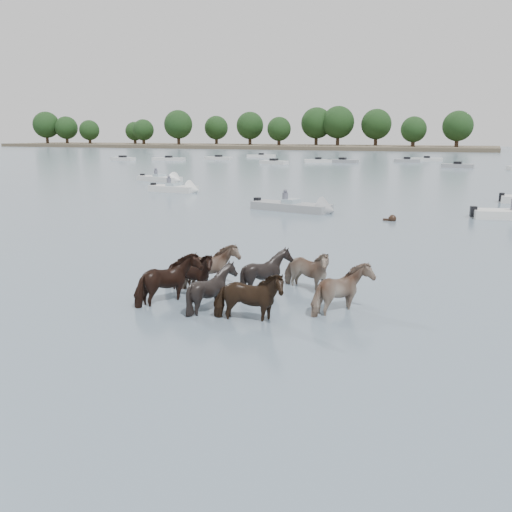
% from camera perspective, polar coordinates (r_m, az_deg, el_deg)
% --- Properties ---
extents(ground, '(400.00, 400.00, 0.00)m').
position_cam_1_polar(ground, '(16.27, -9.15, -4.64)').
color(ground, slate).
rests_on(ground, ground).
extents(shoreline, '(160.00, 30.00, 1.00)m').
position_cam_1_polar(shoreline, '(181.03, -2.98, 11.15)').
color(shoreline, '#4C4233').
rests_on(shoreline, ground).
extents(pony_herd, '(6.56, 4.78, 1.66)m').
position_cam_1_polar(pony_herd, '(16.09, -1.52, -2.75)').
color(pony_herd, black).
rests_on(pony_herd, ground).
extents(swimming_pony, '(0.72, 0.44, 0.44)m').
position_cam_1_polar(swimming_pony, '(31.63, 13.67, 3.70)').
color(swimming_pony, black).
rests_on(swimming_pony, ground).
extents(motorboat_a, '(4.61, 1.78, 1.92)m').
position_cam_1_polar(motorboat_a, '(46.26, -7.72, 6.79)').
color(motorboat_a, silver).
rests_on(motorboat_a, ground).
extents(motorboat_b, '(5.77, 2.63, 1.92)m').
position_cam_1_polar(motorboat_b, '(34.51, 4.72, 4.93)').
color(motorboat_b, gray).
rests_on(motorboat_b, ground).
extents(motorboat_f, '(5.53, 2.73, 1.92)m').
position_cam_1_polar(motorboat_f, '(56.42, -9.29, 7.75)').
color(motorboat_f, silver).
rests_on(motorboat_f, ground).
extents(distant_flotilla, '(104.01, 29.04, 0.93)m').
position_cam_1_polar(distant_flotilla, '(86.36, 17.66, 8.95)').
color(distant_flotilla, silver).
rests_on(distant_flotilla, ground).
extents(treeline, '(145.67, 20.78, 12.47)m').
position_cam_1_polar(treeline, '(179.71, -2.31, 13.14)').
color(treeline, '#382619').
rests_on(treeline, ground).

